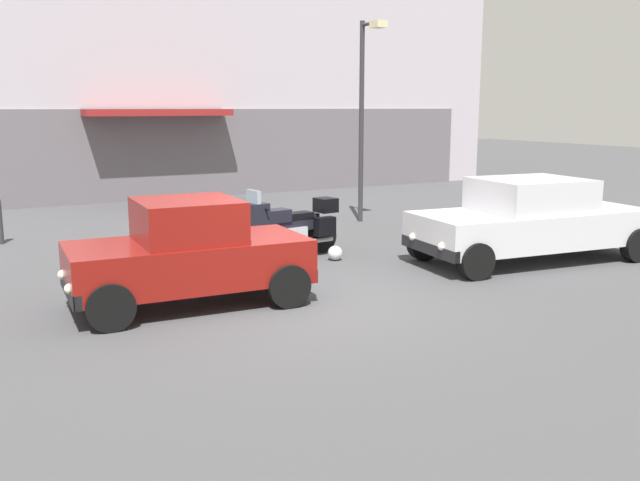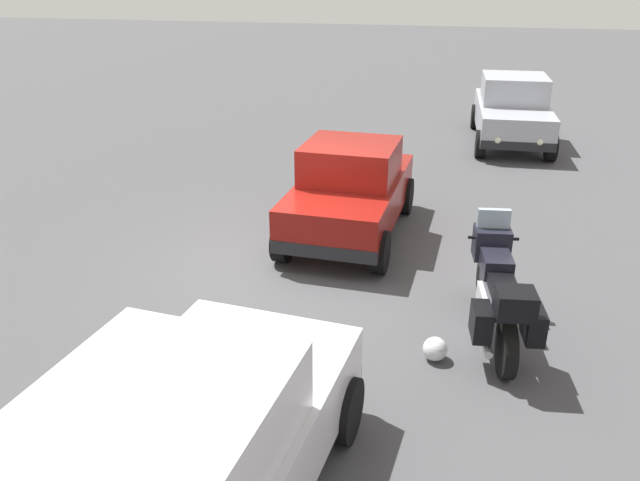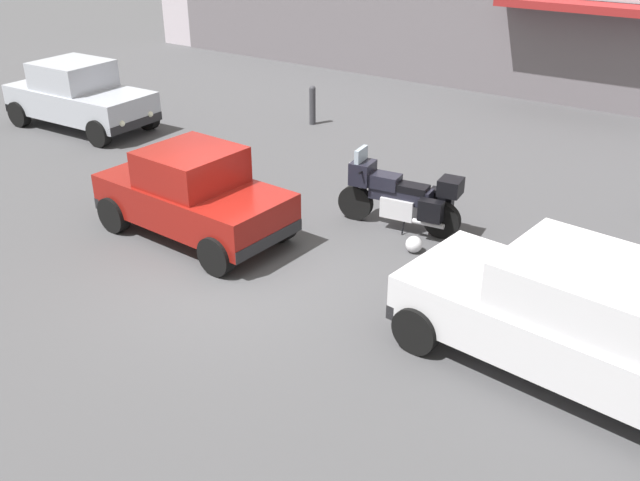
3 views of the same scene
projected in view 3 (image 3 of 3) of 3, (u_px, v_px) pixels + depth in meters
The scene contains 7 objects.
ground_plane at pixel (230, 275), 10.82m from camera, with size 80.00×80.00×0.00m, color #424244.
motorcycle at pixel (401, 196), 12.05m from camera, with size 2.26×0.87×1.36m.
helmet at pixel (414, 244), 11.45m from camera, with size 0.28×0.28×0.28m, color silver.
car_hatchback_near at pixel (79, 96), 17.21m from camera, with size 3.92×1.91×1.64m.
car_sedan_far at pixel (586, 322), 8.23m from camera, with size 4.70×2.33×1.56m.
car_compact_side at pixel (193, 194), 11.72m from camera, with size 3.54×1.86×1.56m.
bollard_curbside at pixel (312, 104), 17.60m from camera, with size 0.16×0.16×0.99m.
Camera 3 is at (6.52, -6.96, 5.33)m, focal length 39.19 mm.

